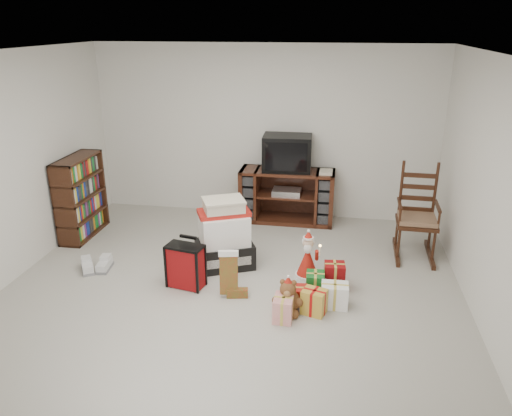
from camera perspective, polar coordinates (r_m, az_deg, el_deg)
The scene contains 13 objects.
room at distance 4.97m, azimuth -3.32°, elevation 2.65°, with size 5.01×5.01×2.51m.
tv_stand at distance 7.27m, azimuth 3.54°, elevation 1.40°, with size 1.36×0.49×0.77m.
bookshelf at distance 7.14m, azimuth -19.38°, elevation 1.06°, with size 0.30×0.90×1.10m.
rocking_chair at distance 6.54m, azimuth 17.78°, elevation -1.64°, with size 0.51×0.82×1.21m.
gift_pile at distance 5.94m, azimuth -3.63°, elevation -3.41°, with size 0.80×0.71×0.83m.
red_suitcase at distance 5.57m, azimuth -8.05°, elevation -6.58°, with size 0.42×0.28×0.58m.
stocking at distance 5.34m, azimuth -3.14°, elevation -7.50°, with size 0.25×0.11×0.53m, color #0D7C23, non-canonical shape.
teddy_bear at distance 5.11m, azimuth 3.66°, elevation -10.24°, with size 0.25×0.22×0.36m.
santa_figurine at distance 5.76m, azimuth 5.91°, elevation -5.85°, with size 0.28×0.27×0.58m.
mrs_claus_figurine at distance 6.00m, azimuth -5.60°, elevation -4.64°, with size 0.29×0.27×0.59m.
sneaker_pair at distance 6.25m, azimuth -17.82°, elevation -6.32°, with size 0.42×0.33×0.11m.
gift_cluster at distance 5.30m, azimuth 6.54°, elevation -9.67°, with size 0.70×0.98×0.24m.
crt_television at distance 7.12m, azimuth 3.59°, elevation 6.32°, with size 0.70×0.52×0.50m.
Camera 1 is at (1.06, -4.61, 2.78)m, focal length 35.00 mm.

